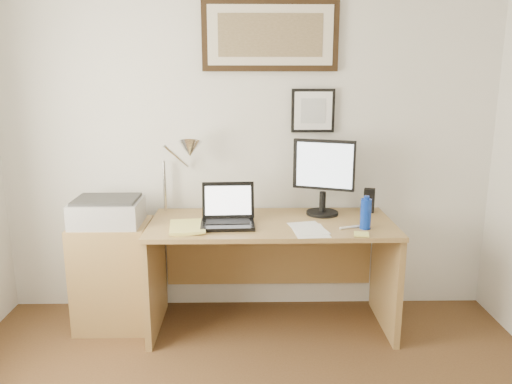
{
  "coord_description": "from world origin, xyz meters",
  "views": [
    {
      "loc": [
        -0.01,
        -1.51,
        1.69
      ],
      "look_at": [
        0.04,
        1.43,
        1.0
      ],
      "focal_mm": 35.0,
      "sensor_mm": 36.0,
      "label": 1
    }
  ],
  "objects_px": {
    "water_bottle": "(366,214)",
    "desk": "(271,251)",
    "printer": "(107,211)",
    "lcd_monitor": "(324,173)",
    "side_cabinet": "(114,275)",
    "book": "(170,228)",
    "laptop": "(228,216)"
  },
  "relations": [
    {
      "from": "water_bottle",
      "to": "desk",
      "type": "height_order",
      "value": "water_bottle"
    },
    {
      "from": "printer",
      "to": "desk",
      "type": "bearing_deg",
      "value": 2.87
    },
    {
      "from": "desk",
      "to": "lcd_monitor",
      "type": "height_order",
      "value": "lcd_monitor"
    },
    {
      "from": "printer",
      "to": "side_cabinet",
      "type": "bearing_deg",
      "value": 64.46
    },
    {
      "from": "desk",
      "to": "printer",
      "type": "distance_m",
      "value": 1.12
    },
    {
      "from": "water_bottle",
      "to": "book",
      "type": "xyz_separation_m",
      "value": [
        -1.23,
        0.0,
        -0.08
      ]
    },
    {
      "from": "desk",
      "to": "lcd_monitor",
      "type": "xyz_separation_m",
      "value": [
        0.36,
        0.08,
        0.53
      ]
    },
    {
      "from": "lcd_monitor",
      "to": "laptop",
      "type": "bearing_deg",
      "value": -161.37
    },
    {
      "from": "laptop",
      "to": "printer",
      "type": "height_order",
      "value": "laptop"
    },
    {
      "from": "desk",
      "to": "laptop",
      "type": "xyz_separation_m",
      "value": [
        -0.28,
        -0.14,
        0.29
      ]
    },
    {
      "from": "side_cabinet",
      "to": "water_bottle",
      "type": "distance_m",
      "value": 1.73
    },
    {
      "from": "side_cabinet",
      "to": "water_bottle",
      "type": "relative_size",
      "value": 3.82
    },
    {
      "from": "side_cabinet",
      "to": "book",
      "type": "xyz_separation_m",
      "value": [
        0.43,
        -0.21,
        0.4
      ]
    },
    {
      "from": "book",
      "to": "lcd_monitor",
      "type": "relative_size",
      "value": 0.58
    },
    {
      "from": "laptop",
      "to": "printer",
      "type": "relative_size",
      "value": 0.8
    },
    {
      "from": "side_cabinet",
      "to": "lcd_monitor",
      "type": "height_order",
      "value": "lcd_monitor"
    },
    {
      "from": "book",
      "to": "laptop",
      "type": "height_order",
      "value": "laptop"
    },
    {
      "from": "book",
      "to": "side_cabinet",
      "type": "bearing_deg",
      "value": 154.03
    },
    {
      "from": "water_bottle",
      "to": "lcd_monitor",
      "type": "xyz_separation_m",
      "value": [
        -0.22,
        0.32,
        0.19
      ]
    },
    {
      "from": "lcd_monitor",
      "to": "water_bottle",
      "type": "bearing_deg",
      "value": -55.69
    },
    {
      "from": "desk",
      "to": "laptop",
      "type": "relative_size",
      "value": 4.57
    },
    {
      "from": "printer",
      "to": "water_bottle",
      "type": "bearing_deg",
      "value": -6.5
    },
    {
      "from": "book",
      "to": "printer",
      "type": "relative_size",
      "value": 0.68
    },
    {
      "from": "desk",
      "to": "printer",
      "type": "bearing_deg",
      "value": -177.13
    },
    {
      "from": "laptop",
      "to": "lcd_monitor",
      "type": "height_order",
      "value": "lcd_monitor"
    },
    {
      "from": "desk",
      "to": "laptop",
      "type": "bearing_deg",
      "value": -154.41
    },
    {
      "from": "water_bottle",
      "to": "side_cabinet",
      "type": "bearing_deg",
      "value": 172.82
    },
    {
      "from": "side_cabinet",
      "to": "laptop",
      "type": "relative_size",
      "value": 2.08
    },
    {
      "from": "laptop",
      "to": "book",
      "type": "bearing_deg",
      "value": -163.54
    },
    {
      "from": "lcd_monitor",
      "to": "desk",
      "type": "bearing_deg",
      "value": -167.31
    },
    {
      "from": "book",
      "to": "desk",
      "type": "height_order",
      "value": "book"
    },
    {
      "from": "side_cabinet",
      "to": "desk",
      "type": "height_order",
      "value": "desk"
    }
  ]
}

